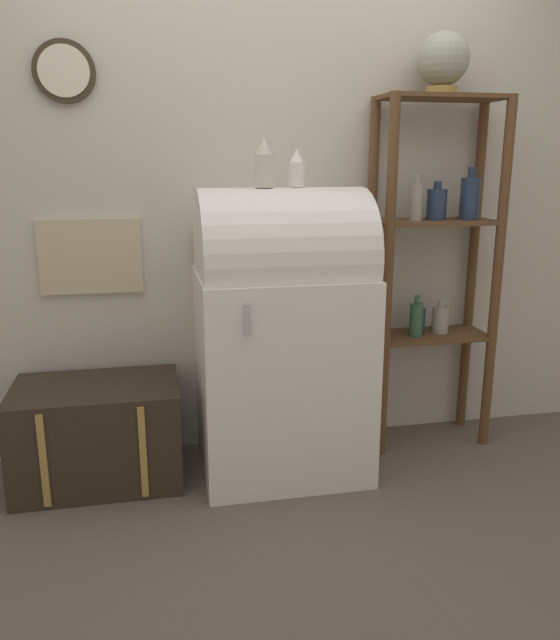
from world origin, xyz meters
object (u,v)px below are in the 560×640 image
Objects in this scene: vase_left at (264,164)px; vase_center at (296,169)px; refrigerator at (281,331)px; suitcase_trunk at (98,433)px; globe at (443,61)px.

vase_center is at bearing 7.88° from vase_left.
vase_center reaches higher than refrigerator.
vase_center is at bearing -1.52° from suitcase_trunk.
vase_center is (0.94, -0.02, 1.19)m from suitcase_trunk.
vase_center reaches higher than suitcase_trunk.
vase_left is (-0.08, -0.01, 0.76)m from refrigerator.
refrigerator is at bearing -168.51° from globe.
refrigerator is 4.72× the size of globe.
globe is (0.81, 0.17, 1.23)m from refrigerator.
suitcase_trunk is (-0.86, 0.04, -0.46)m from refrigerator.
vase_center is (0.15, 0.02, -0.02)m from vase_left.
globe is at bearing 4.34° from suitcase_trunk.
globe reaches higher than vase_center.
suitcase_trunk is 4.52× the size of vase_center.
globe reaches higher than suitcase_trunk.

